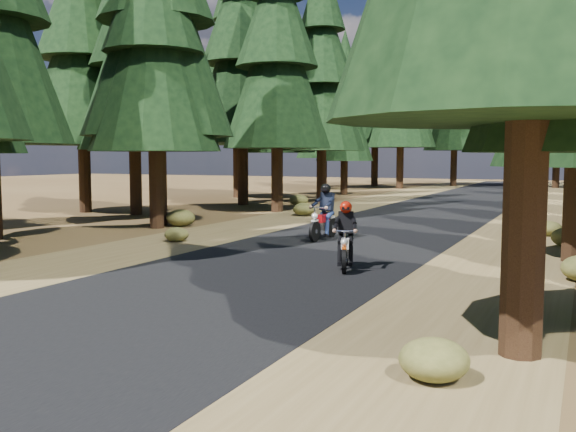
% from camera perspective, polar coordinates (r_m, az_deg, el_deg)
% --- Properties ---
extents(ground, '(120.00, 120.00, 0.00)m').
position_cam_1_polar(ground, '(13.85, -2.65, -5.06)').
color(ground, '#49341A').
rests_on(ground, ground).
extents(road, '(6.00, 100.00, 0.01)m').
position_cam_1_polar(road, '(18.36, 4.65, -2.48)').
color(road, black).
rests_on(road, ground).
extents(shoulder_l, '(3.20, 100.00, 0.01)m').
position_cam_1_polar(shoulder_l, '(20.42, -7.54, -1.73)').
color(shoulder_l, brown).
rests_on(shoulder_l, ground).
extents(shoulder_r, '(3.20, 100.00, 0.01)m').
position_cam_1_polar(shoulder_r, '(17.32, 19.08, -3.24)').
color(shoulder_r, brown).
rests_on(shoulder_r, ground).
extents(pine_forest, '(34.59, 55.08, 16.32)m').
position_cam_1_polar(pine_forest, '(34.13, 14.50, 14.25)').
color(pine_forest, black).
rests_on(pine_forest, ground).
extents(understory_shrubs, '(15.19, 32.18, 0.63)m').
position_cam_1_polar(understory_shrubs, '(20.29, 8.98, -1.03)').
color(understory_shrubs, '#474C1E').
rests_on(understory_shrubs, ground).
extents(rider_lead, '(0.99, 1.75, 1.50)m').
position_cam_1_polar(rider_lead, '(14.19, 5.11, -2.76)').
color(rider_lead, white).
rests_on(rider_lead, road).
extents(rider_follow, '(0.63, 1.89, 1.67)m').
position_cam_1_polar(rider_follow, '(19.17, 3.16, -0.47)').
color(rider_follow, maroon).
rests_on(rider_follow, road).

